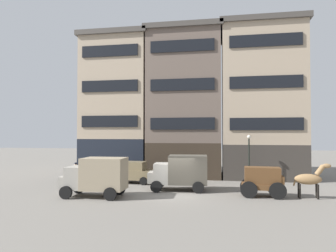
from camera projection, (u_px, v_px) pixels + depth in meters
ground_plane at (176, 195)px, 20.91m from camera, size 120.00×120.00×0.00m
building_far_left at (120, 105)px, 32.28m from camera, size 7.19×6.90×14.44m
building_center_left at (186, 103)px, 31.09m from camera, size 7.60×6.90×14.69m
building_center_right at (261, 101)px, 29.84m from camera, size 7.97×6.90×14.86m
cargo_wagon at (263, 180)px, 20.32m from camera, size 2.97×1.65×1.98m
draft_horse at (310, 179)px, 19.82m from camera, size 2.35×0.69×2.30m
delivery_truck_near at (96, 176)px, 20.29m from camera, size 4.38×2.19×2.62m
delivery_truck_far at (180, 171)px, 22.55m from camera, size 4.46×2.39×2.62m
sedan_dark at (133, 172)px, 25.98m from camera, size 3.77×1.99×1.83m
pedestrian_officer at (76, 172)px, 25.50m from camera, size 0.50×0.50×1.79m
streetlamp_curbside at (249, 152)px, 25.70m from camera, size 0.32×0.32×4.12m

